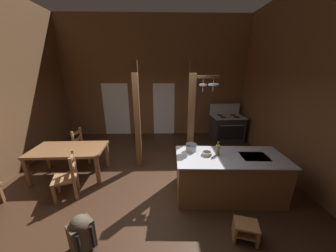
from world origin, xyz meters
TOP-DOWN VIEW (x-y plane):
  - ground_plane at (0.00, 0.00)m, footprint 7.67×7.88m
  - wall_back at (0.00, 3.61)m, footprint 7.67×0.14m
  - wall_right at (3.51, 0.00)m, footprint 0.14×7.88m
  - glazed_door_back_left at (-1.55, 3.54)m, footprint 1.00×0.01m
  - glazed_panel_back_right at (0.34, 3.54)m, footprint 0.84×0.01m
  - kitchen_island at (1.67, -0.25)m, footprint 2.19×1.04m
  - stove_range at (2.68, 2.79)m, footprint 1.18×0.88m
  - support_post_with_pot_rack at (1.01, 0.60)m, footprint 0.65×0.23m
  - support_post_center at (-0.34, 0.99)m, footprint 0.14×0.14m
  - step_stool at (1.61, -1.27)m, footprint 0.42×0.37m
  - dining_table at (-1.99, 0.59)m, footprint 1.72×0.93m
  - ladderback_chair_near_window at (-1.67, -0.17)m, footprint 0.56×0.56m
  - ladderback_chair_by_post at (-2.02, 1.38)m, footprint 0.49×0.49m
  - backpack at (-0.88, -1.37)m, footprint 0.39×0.39m
  - stockpot_on_counter at (0.91, 0.01)m, footprint 0.30×0.23m
  - mixing_bowl_on_counter at (1.20, -0.18)m, footprint 0.19×0.19m
  - bottle_tall_on_counter at (1.41, -0.18)m, footprint 0.07×0.07m

SIDE VIEW (x-z plane):
  - ground_plane at x=0.00m, z-range -0.10..0.00m
  - step_stool at x=1.61m, z-range 0.03..0.33m
  - backpack at x=-0.88m, z-range 0.02..0.61m
  - ladderback_chair_near_window at x=-1.67m, z-range -0.02..0.93m
  - ladderback_chair_by_post at x=-2.02m, z-range -0.02..0.93m
  - kitchen_island at x=1.67m, z-range 0.00..0.92m
  - stove_range at x=2.68m, z-range -0.18..1.14m
  - dining_table at x=-1.99m, z-range 0.28..1.02m
  - mixing_bowl_on_counter at x=1.20m, z-range 0.92..0.99m
  - stockpot_on_counter at x=0.91m, z-range 0.92..1.08m
  - glazed_door_back_left at x=-1.55m, z-range 0.00..2.05m
  - glazed_panel_back_right at x=0.34m, z-range 0.00..2.05m
  - bottle_tall_on_counter at x=1.41m, z-range 0.89..1.18m
  - support_post_center at x=-0.34m, z-range 0.00..2.77m
  - support_post_with_pot_rack at x=1.01m, z-range 0.10..2.86m
  - wall_back at x=0.00m, z-range 0.00..4.42m
  - wall_right at x=3.51m, z-range 0.00..4.42m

